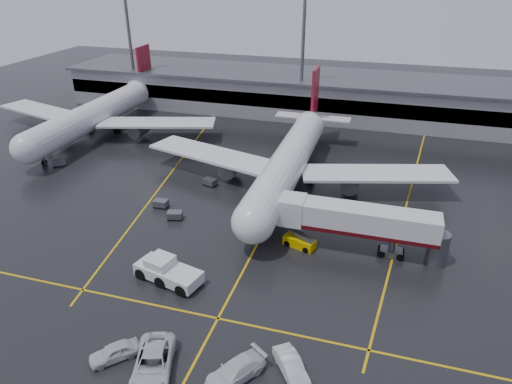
% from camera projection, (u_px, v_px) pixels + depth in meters
% --- Properties ---
extents(ground, '(220.00, 220.00, 0.00)m').
position_uv_depth(ground, '(274.00, 213.00, 64.45)').
color(ground, black).
rests_on(ground, ground).
extents(apron_line_centre, '(0.25, 90.00, 0.02)m').
position_uv_depth(apron_line_centre, '(274.00, 213.00, 64.45)').
color(apron_line_centre, gold).
rests_on(apron_line_centre, ground).
extents(apron_line_stop, '(60.00, 0.25, 0.02)m').
position_uv_depth(apron_line_stop, '(218.00, 318.00, 45.65)').
color(apron_line_stop, gold).
rests_on(apron_line_stop, ground).
extents(apron_line_left, '(9.99, 69.35, 0.02)m').
position_uv_depth(apron_line_left, '(174.00, 168.00, 78.06)').
color(apron_line_left, gold).
rests_on(apron_line_left, ground).
extents(apron_line_right, '(7.57, 69.64, 0.02)m').
position_uv_depth(apron_line_right, '(408.00, 198.00, 68.43)').
color(apron_line_right, gold).
rests_on(apron_line_right, ground).
extents(terminal, '(122.00, 19.00, 8.60)m').
position_uv_depth(terminal, '(328.00, 95.00, 103.44)').
color(terminal, gray).
rests_on(terminal, ground).
extents(light_mast_left, '(3.00, 1.20, 25.45)m').
position_uv_depth(light_mast_left, '(130.00, 43.00, 105.16)').
color(light_mast_left, '#595B60').
rests_on(light_mast_left, ground).
extents(light_mast_mid, '(3.00, 1.20, 25.45)m').
position_uv_depth(light_mast_mid, '(303.00, 52.00, 95.03)').
color(light_mast_mid, '#595B60').
rests_on(light_mast_mid, ground).
extents(main_airliner, '(48.80, 45.60, 14.10)m').
position_uv_depth(main_airliner, '(290.00, 159.00, 70.83)').
color(main_airliner, silver).
rests_on(main_airliner, ground).
extents(second_airliner, '(48.80, 45.60, 14.10)m').
position_uv_depth(second_airliner, '(97.00, 113.00, 91.72)').
color(second_airliner, silver).
rests_on(second_airliner, ground).
extents(jet_bridge, '(19.90, 3.40, 6.05)m').
position_uv_depth(jet_bridge, '(359.00, 222.00, 54.54)').
color(jet_bridge, silver).
rests_on(jet_bridge, ground).
extents(pushback_tractor, '(8.13, 4.87, 2.72)m').
position_uv_depth(pushback_tractor, '(167.00, 271.00, 50.71)').
color(pushback_tractor, silver).
rests_on(pushback_tractor, ground).
extents(belt_loader, '(4.23, 2.80, 2.48)m').
position_uv_depth(belt_loader, '(300.00, 242.00, 56.81)').
color(belt_loader, '#D8AE00').
rests_on(belt_loader, ground).
extents(service_van_a, '(5.21, 7.60, 1.93)m').
position_uv_depth(service_van_a, '(153.00, 364.00, 39.36)').
color(service_van_a, silver).
rests_on(service_van_a, ground).
extents(service_van_b, '(5.03, 5.97, 1.64)m').
position_uv_depth(service_van_b, '(235.00, 371.00, 38.83)').
color(service_van_b, silver).
rests_on(service_van_b, ground).
extents(service_van_c, '(4.16, 4.79, 1.56)m').
position_uv_depth(service_van_c, '(291.00, 366.00, 39.35)').
color(service_van_c, silver).
rests_on(service_van_c, ground).
extents(service_van_d, '(4.34, 4.40, 1.50)m').
position_uv_depth(service_van_d, '(114.00, 352.00, 40.81)').
color(service_van_d, silver).
rests_on(service_van_d, ground).
extents(baggage_cart_a, '(2.28, 1.80, 1.12)m').
position_uv_depth(baggage_cart_a, '(175.00, 215.00, 62.74)').
color(baggage_cart_a, '#595B60').
rests_on(baggage_cart_a, ground).
extents(baggage_cart_b, '(2.01, 1.32, 1.12)m').
position_uv_depth(baggage_cart_b, '(161.00, 203.00, 65.75)').
color(baggage_cart_b, '#595B60').
rests_on(baggage_cart_b, ground).
extents(baggage_cart_c, '(2.31, 1.87, 1.12)m').
position_uv_depth(baggage_cart_c, '(210.00, 182.00, 72.03)').
color(baggage_cart_c, '#595B60').
rests_on(baggage_cart_c, ground).
extents(baggage_cart_d, '(2.11, 1.47, 1.12)m').
position_uv_depth(baggage_cart_d, '(45.00, 149.00, 84.37)').
color(baggage_cart_d, '#595B60').
rests_on(baggage_cart_d, ground).
extents(baggage_cart_e, '(2.38, 2.22, 1.12)m').
position_uv_depth(baggage_cart_e, '(59.00, 162.00, 78.79)').
color(baggage_cart_e, '#595B60').
rests_on(baggage_cart_e, ground).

